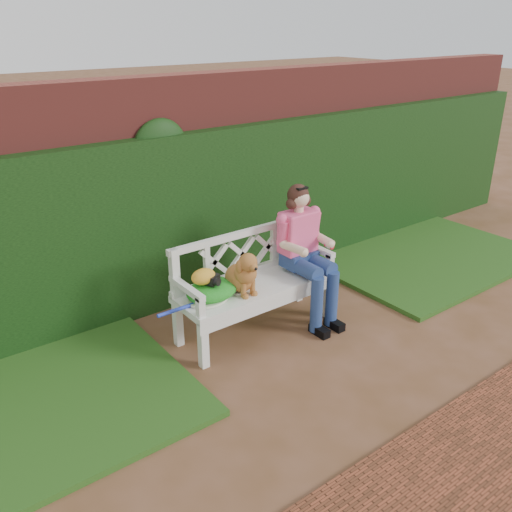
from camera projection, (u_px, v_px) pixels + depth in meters
ground at (329, 358)px, 4.64m from camera, size 60.00×60.00×0.00m
brick_wall at (206, 184)px, 5.59m from camera, size 10.00×0.30×2.20m
ivy_hedge at (219, 213)px, 5.53m from camera, size 10.00×0.18×1.70m
grass_left at (6, 411)px, 3.96m from camera, size 2.60×2.00×0.05m
grass_right at (420, 255)px, 6.61m from camera, size 2.60×2.00×0.05m
brick_paving at (504, 470)px, 3.46m from camera, size 4.00×1.20×0.03m
garden_bench at (256, 307)px, 4.97m from camera, size 1.62×0.73×0.48m
seated_woman at (300, 257)px, 5.08m from camera, size 0.64×0.78×1.23m
dog at (241, 271)px, 4.65m from camera, size 0.39×0.44×0.40m
tennis_racket at (204, 300)px, 4.54m from camera, size 0.74×0.50×0.03m
green_bag at (212, 290)px, 4.58m from camera, size 0.49×0.40×0.16m
camera_item at (212, 279)px, 4.51m from camera, size 0.14×0.12×0.08m
baseball_glove at (203, 277)px, 4.49m from camera, size 0.22×0.16×0.14m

